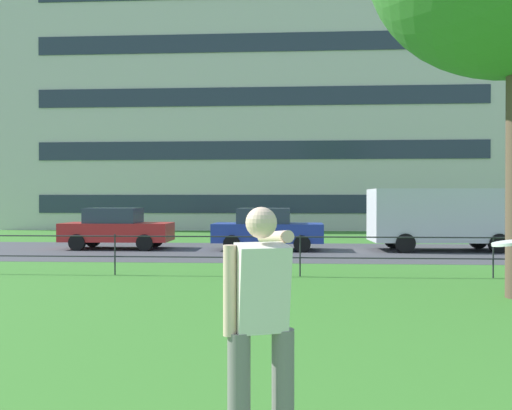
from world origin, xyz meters
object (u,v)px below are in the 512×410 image
at_px(frisbee, 509,243).
at_px(car_red_right, 117,228).
at_px(car_blue_far_left, 267,229).
at_px(panel_van_left, 441,216).
at_px(person_thrower, 261,324).
at_px(apartment_building_background, 264,113).

height_order(frisbee, car_red_right, car_red_right).
bearing_deg(car_red_right, car_blue_far_left, -1.32).
xyz_separation_m(car_red_right, car_blue_far_left, (5.67, -0.13, 0.00)).
bearing_deg(panel_van_left, frisbee, -103.53).
relative_size(person_thrower, apartment_building_background, 0.06).
bearing_deg(frisbee, panel_van_left, 76.47).
height_order(person_thrower, panel_van_left, panel_van_left).
bearing_deg(frisbee, apartment_building_background, 95.89).
bearing_deg(car_red_right, panel_van_left, 0.01).
xyz_separation_m(car_red_right, panel_van_left, (11.98, 0.00, 0.49)).
xyz_separation_m(panel_van_left, apartment_building_background, (-7.29, 19.45, 6.96)).
relative_size(frisbee, panel_van_left, 0.06).
bearing_deg(car_blue_far_left, panel_van_left, 1.21).
xyz_separation_m(frisbee, panel_van_left, (3.70, 15.37, -0.21)).
bearing_deg(car_red_right, apartment_building_background, 76.44).
relative_size(frisbee, car_blue_far_left, 0.07).
distance_m(person_thrower, frisbee, 2.23).
relative_size(car_red_right, apartment_building_background, 0.12).
xyz_separation_m(car_blue_far_left, panel_van_left, (6.31, 0.13, 0.49)).
distance_m(person_thrower, panel_van_left, 17.17).
relative_size(car_red_right, car_blue_far_left, 1.00).
xyz_separation_m(frisbee, apartment_building_background, (-3.59, 34.82, 6.75)).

